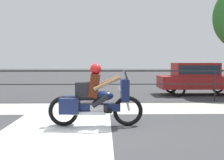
# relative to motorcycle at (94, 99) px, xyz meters

# --- Properties ---
(ground_plane) EXTENTS (120.00, 120.00, 0.00)m
(ground_plane) POSITION_rel_motorcycle_xyz_m (-0.15, -0.66, -0.71)
(ground_plane) COLOR #38383A
(sidewalk_band) EXTENTS (44.00, 2.40, 0.01)m
(sidewalk_band) POSITION_rel_motorcycle_xyz_m (-0.15, 2.74, -0.70)
(sidewalk_band) COLOR #A8A59E
(sidewalk_band) RESTS_ON ground
(crosswalk_band) EXTENTS (2.68, 6.00, 0.01)m
(crosswalk_band) POSITION_rel_motorcycle_xyz_m (-0.91, -0.86, -0.70)
(crosswalk_band) COLOR silver
(crosswalk_band) RESTS_ON ground
(fence_railing) EXTENTS (36.00, 0.05, 1.31)m
(fence_railing) POSITION_rel_motorcycle_xyz_m (-0.15, 4.55, 0.32)
(fence_railing) COLOR #232326
(fence_railing) RESTS_ON ground
(motorcycle) EXTENTS (2.45, 0.76, 1.62)m
(motorcycle) POSITION_rel_motorcycle_xyz_m (0.00, 0.00, 0.00)
(motorcycle) COLOR black
(motorcycle) RESTS_ON ground
(parked_car) EXTENTS (4.07, 1.69, 1.61)m
(parked_car) POSITION_rel_motorcycle_xyz_m (4.95, 6.82, 0.20)
(parked_car) COLOR maroon
(parked_car) RESTS_ON ground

